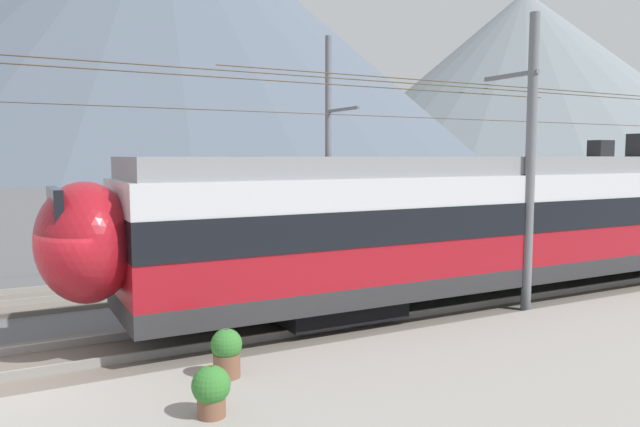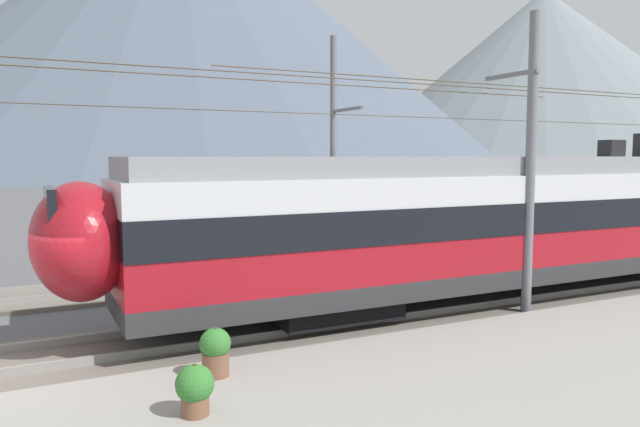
{
  "view_description": "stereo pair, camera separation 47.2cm",
  "coord_description": "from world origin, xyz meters",
  "px_view_note": "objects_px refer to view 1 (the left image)",
  "views": [
    {
      "loc": [
        -0.07,
        -10.93,
        3.86
      ],
      "look_at": [
        7.44,
        3.16,
        2.34
      ],
      "focal_mm": 33.82,
      "sensor_mm": 36.0,
      "label": 1
    },
    {
      "loc": [
        0.35,
        -11.15,
        3.86
      ],
      "look_at": [
        7.44,
        3.16,
        2.34
      ],
      "focal_mm": 33.82,
      "sensor_mm": 36.0,
      "label": 2
    }
  ],
  "objects_px": {
    "train_far_track": "(526,197)",
    "potted_plant_by_shelter": "(211,388)",
    "potted_plant_platform_edge": "(227,351)",
    "catenary_mast_far_side": "(330,147)",
    "catenary_mast_mid": "(527,159)",
    "train_near_platform": "(546,215)"
  },
  "relations": [
    {
      "from": "potted_plant_platform_edge",
      "to": "potted_plant_by_shelter",
      "type": "height_order",
      "value": "potted_plant_platform_edge"
    },
    {
      "from": "train_far_track",
      "to": "catenary_mast_far_side",
      "type": "bearing_deg",
      "value": 167.43
    },
    {
      "from": "train_far_track",
      "to": "potted_plant_platform_edge",
      "type": "relative_size",
      "value": 33.64
    },
    {
      "from": "train_far_track",
      "to": "potted_plant_by_shelter",
      "type": "height_order",
      "value": "train_far_track"
    },
    {
      "from": "potted_plant_platform_edge",
      "to": "catenary_mast_mid",
      "type": "bearing_deg",
      "value": 9.55
    },
    {
      "from": "catenary_mast_mid",
      "to": "catenary_mast_far_side",
      "type": "height_order",
      "value": "catenary_mast_far_side"
    },
    {
      "from": "potted_plant_by_shelter",
      "to": "potted_plant_platform_edge",
      "type": "bearing_deg",
      "value": 62.65
    },
    {
      "from": "catenary_mast_mid",
      "to": "potted_plant_by_shelter",
      "type": "xyz_separation_m",
      "value": [
        -8.76,
        -2.69,
        -3.11
      ]
    },
    {
      "from": "catenary_mast_mid",
      "to": "potted_plant_by_shelter",
      "type": "height_order",
      "value": "catenary_mast_mid"
    },
    {
      "from": "train_near_platform",
      "to": "potted_plant_by_shelter",
      "type": "height_order",
      "value": "train_near_platform"
    },
    {
      "from": "train_near_platform",
      "to": "catenary_mast_mid",
      "type": "distance_m",
      "value": 3.03
    },
    {
      "from": "catenary_mast_mid",
      "to": "catenary_mast_far_side",
      "type": "relative_size",
      "value": 1.0
    },
    {
      "from": "catenary_mast_mid",
      "to": "catenary_mast_far_side",
      "type": "xyz_separation_m",
      "value": [
        -0.57,
        8.72,
        0.4
      ]
    },
    {
      "from": "train_far_track",
      "to": "potted_plant_platform_edge",
      "type": "distance_m",
      "value": 17.65
    },
    {
      "from": "train_near_platform",
      "to": "potted_plant_platform_edge",
      "type": "height_order",
      "value": "train_near_platform"
    },
    {
      "from": "catenary_mast_mid",
      "to": "potted_plant_by_shelter",
      "type": "bearing_deg",
      "value": -162.95
    },
    {
      "from": "potted_plant_by_shelter",
      "to": "catenary_mast_far_side",
      "type": "bearing_deg",
      "value": 54.31
    },
    {
      "from": "potted_plant_platform_edge",
      "to": "potted_plant_by_shelter",
      "type": "distance_m",
      "value": 1.49
    },
    {
      "from": "potted_plant_platform_edge",
      "to": "catenary_mast_far_side",
      "type": "bearing_deg",
      "value": 53.33
    },
    {
      "from": "train_far_track",
      "to": "catenary_mast_mid",
      "type": "relative_size",
      "value": 0.62
    },
    {
      "from": "train_far_track",
      "to": "potted_plant_by_shelter",
      "type": "distance_m",
      "value": 18.9
    },
    {
      "from": "train_near_platform",
      "to": "catenary_mast_far_side",
      "type": "distance_m",
      "value": 8.16
    }
  ]
}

